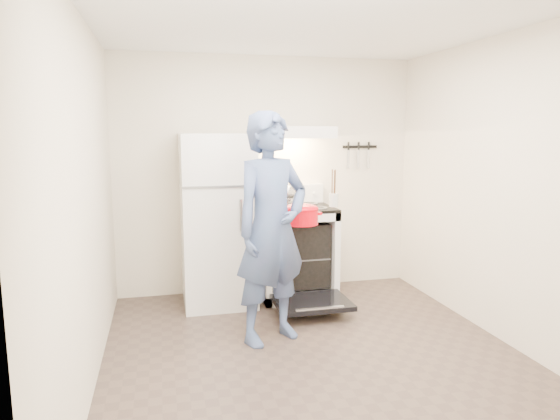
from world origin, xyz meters
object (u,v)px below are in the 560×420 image
at_px(tea_kettle, 285,191).
at_px(stove_body, 295,253).
at_px(refrigerator, 218,220).
at_px(dutch_oven, 301,216).
at_px(person, 272,229).

bearing_deg(tea_kettle, stove_body, -40.32).
bearing_deg(stove_body, refrigerator, -178.23).
bearing_deg(tea_kettle, dutch_oven, -93.42).
relative_size(person, dutch_oven, 4.98).
relative_size(refrigerator, person, 0.90).
xyz_separation_m(stove_body, tea_kettle, (-0.09, 0.08, 0.64)).
bearing_deg(stove_body, tea_kettle, 139.68).
xyz_separation_m(stove_body, person, (-0.48, -1.04, 0.48)).
bearing_deg(person, dutch_oven, 21.62).
height_order(refrigerator, tea_kettle, refrigerator).
xyz_separation_m(refrigerator, stove_body, (0.81, 0.02, -0.39)).
distance_m(refrigerator, dutch_oven, 0.94).
distance_m(tea_kettle, person, 1.19).
height_order(person, dutch_oven, person).
distance_m(stove_body, tea_kettle, 0.65).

